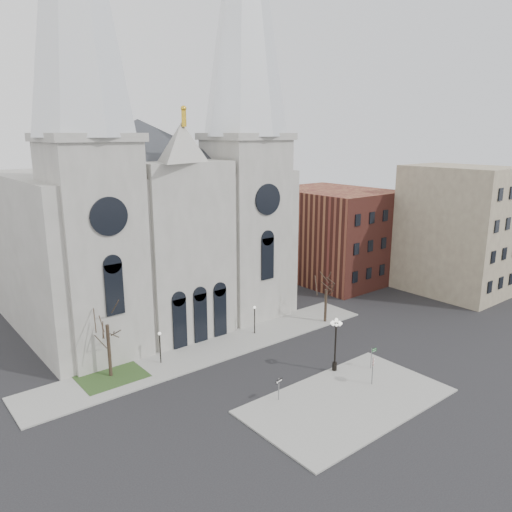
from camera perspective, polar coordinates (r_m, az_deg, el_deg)
ground at (r=46.35m, az=3.08°, el=-15.02°), size 160.00×160.00×0.00m
sidewalk_near at (r=45.21m, az=10.45°, el=-15.95°), size 18.00×10.00×0.14m
sidewalk_far at (r=54.09m, az=-4.87°, el=-10.54°), size 40.00×6.00×0.14m
grass_patch at (r=50.27m, az=-16.24°, el=-13.05°), size 6.00×5.00×0.18m
cathedral at (r=59.63m, az=-11.76°, el=9.84°), size 33.00×26.66×54.00m
bg_building_brick at (r=78.92m, az=8.68°, el=2.48°), size 14.00×18.00×14.00m
bg_building_tan at (r=75.80m, az=21.85°, el=2.71°), size 10.00×14.00×18.00m
tree_left at (r=48.09m, az=-16.68°, el=-7.18°), size 3.20×3.20×7.50m
tree_right at (r=60.29m, az=8.03°, el=-3.55°), size 3.20×3.20×6.00m
ped_lamp_left at (r=50.79m, az=-10.93°, el=-9.65°), size 0.32×0.32×3.26m
ped_lamp_right at (r=56.88m, az=-0.16°, el=-6.76°), size 0.32×0.32×3.26m
stop_sign at (r=47.22m, az=13.21°, el=-12.00°), size 0.96×0.28×2.73m
globe_lamp at (r=48.52m, az=9.09°, el=-9.21°), size 1.16×1.16×5.35m
one_way_sign at (r=43.92m, az=2.62°, el=-14.52°), size 0.87×0.19×1.99m
street_name_sign at (r=50.48m, az=13.11°, el=-11.10°), size 0.66×0.10×2.07m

